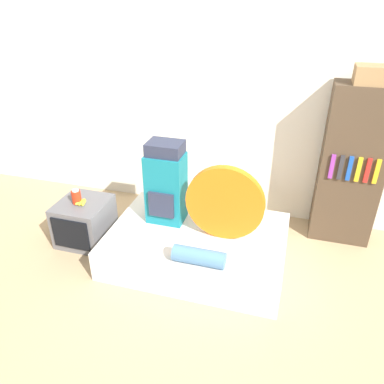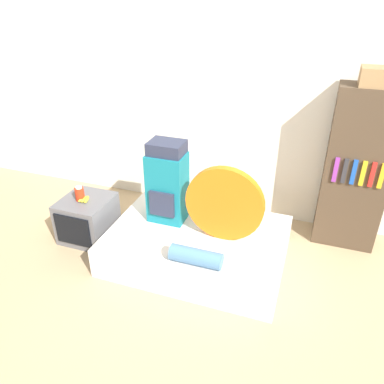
% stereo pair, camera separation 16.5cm
% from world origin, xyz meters
% --- Properties ---
extents(ground_plane, '(16.00, 16.00, 0.00)m').
position_xyz_m(ground_plane, '(0.00, 0.00, 0.00)').
color(ground_plane, tan).
extents(wall_back, '(8.00, 0.05, 2.60)m').
position_xyz_m(wall_back, '(0.00, 1.70, 1.30)').
color(wall_back, silver).
rests_on(wall_back, ground_plane).
extents(bed, '(1.73, 1.24, 0.31)m').
position_xyz_m(bed, '(-0.10, 0.62, 0.16)').
color(bed, silver).
rests_on(bed, ground_plane).
extents(backpack, '(0.37, 0.32, 0.85)m').
position_xyz_m(backpack, '(-0.47, 0.77, 0.73)').
color(backpack, '#14707F').
rests_on(backpack, bed).
extents(tent_bag, '(0.75, 0.08, 0.75)m').
position_xyz_m(tent_bag, '(0.16, 0.63, 0.69)').
color(tent_bag, orange).
rests_on(tent_bag, bed).
extents(sleeping_roll, '(0.47, 0.15, 0.15)m').
position_xyz_m(sleeping_roll, '(0.04, 0.16, 0.39)').
color(sleeping_roll, teal).
rests_on(sleeping_roll, bed).
extents(television, '(0.51, 0.55, 0.47)m').
position_xyz_m(television, '(-1.35, 0.58, 0.24)').
color(television, '#5B5B60').
rests_on(television, ground_plane).
extents(canister, '(0.10, 0.10, 0.16)m').
position_xyz_m(canister, '(-1.39, 0.56, 0.55)').
color(canister, red).
rests_on(canister, television).
extents(banana_bunch, '(0.12, 0.14, 0.04)m').
position_xyz_m(banana_bunch, '(-1.33, 0.56, 0.49)').
color(banana_bunch, yellow).
rests_on(banana_bunch, television).
extents(bookshelf, '(0.62, 0.36, 1.68)m').
position_xyz_m(bookshelf, '(1.31, 1.44, 0.84)').
color(bookshelf, '#473828').
rests_on(bookshelf, ground_plane).
extents(cardboard_box, '(0.38, 0.24, 0.17)m').
position_xyz_m(cardboard_box, '(1.34, 1.41, 1.77)').
color(cardboard_box, '#99754C').
rests_on(cardboard_box, bookshelf).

